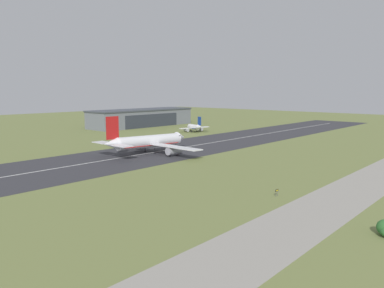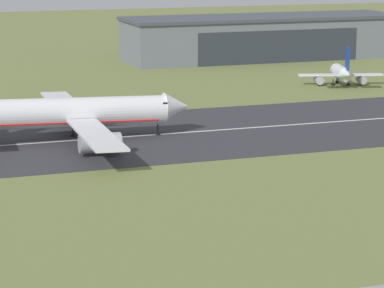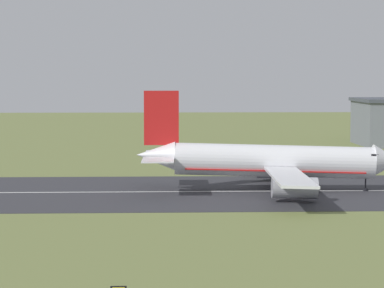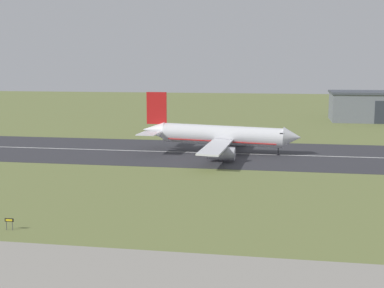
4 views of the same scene
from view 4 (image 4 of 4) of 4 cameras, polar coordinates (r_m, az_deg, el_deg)
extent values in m
plane|color=olive|center=(98.99, -10.99, -5.56)|extent=(706.50, 706.50, 0.00)
cube|color=#333338|center=(147.29, -3.83, -0.80)|extent=(466.50, 43.67, 0.06)
cube|color=silver|center=(147.28, -3.83, -0.78)|extent=(419.85, 0.70, 0.01)
cylinder|color=white|center=(143.50, 3.27, 0.95)|extent=(32.39, 6.10, 5.95)
cone|color=white|center=(142.02, 10.63, 0.74)|extent=(4.92, 5.29, 5.27)
cone|color=white|center=(147.37, -4.12, 1.51)|extent=(6.43, 4.82, 4.79)
cube|color=black|center=(141.95, 9.61, 1.18)|extent=(1.24, 4.41, 0.47)
cube|color=red|center=(143.70, 3.26, 0.39)|extent=(29.05, 5.74, 0.92)
cube|color=white|center=(128.89, 2.57, -0.31)|extent=(5.89, 24.91, 0.53)
cylinder|color=#A8A8B2|center=(130.97, 3.15, -0.99)|extent=(6.87, 3.39, 3.36)
cube|color=white|center=(158.23, 4.29, 1.32)|extent=(5.89, 24.91, 0.53)
cylinder|color=#A8A8B2|center=(156.40, 4.56, 0.55)|extent=(6.87, 3.39, 3.36)
cube|color=red|center=(146.51, -3.80, 3.84)|extent=(5.62, 0.44, 8.76)
cube|color=white|center=(141.03, -4.63, 1.12)|extent=(5.14, 8.03, 0.24)
cube|color=white|center=(153.50, -3.27, 1.74)|extent=(5.14, 8.03, 0.24)
cylinder|color=black|center=(142.67, 9.17, -0.72)|extent=(0.24, 0.24, 2.38)
cylinder|color=black|center=(142.83, 9.16, -1.10)|extent=(0.84, 0.84, 0.44)
cylinder|color=black|center=(141.00, 3.13, -0.73)|extent=(0.24, 0.24, 2.38)
cylinder|color=black|center=(141.16, 3.13, -1.12)|extent=(0.84, 0.84, 0.44)
cylinder|color=black|center=(147.05, 3.49, -0.35)|extent=(0.24, 0.24, 2.38)
cylinder|color=black|center=(147.20, 3.49, -0.72)|extent=(0.84, 0.84, 0.44)
cylinder|color=#4C4C51|center=(82.81, -19.18, -8.23)|extent=(0.10, 0.10, 1.25)
cylinder|color=#4C4C51|center=(82.37, -18.60, -8.29)|extent=(0.10, 0.10, 1.25)
cube|color=black|center=(82.35, -18.92, -7.68)|extent=(1.34, 0.12, 0.50)
cube|color=yellow|center=(82.30, -18.94, -7.69)|extent=(1.02, 0.02, 0.30)
camera|label=1|loc=(122.83, -68.82, 4.19)|focal=35.00mm
camera|label=2|loc=(50.24, -94.46, 10.91)|focal=85.00mm
camera|label=3|loc=(36.73, -85.30, -6.89)|focal=85.00mm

